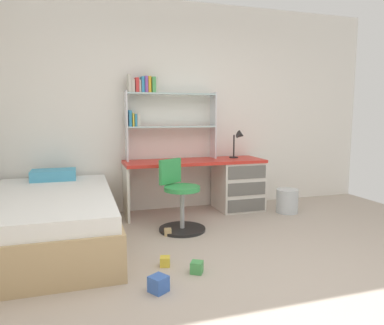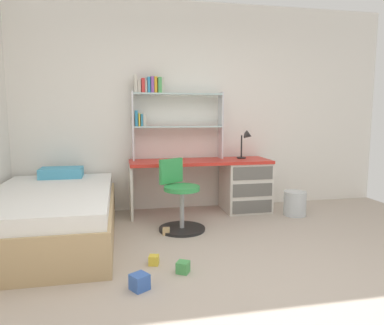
{
  "view_description": "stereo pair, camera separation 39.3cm",
  "coord_description": "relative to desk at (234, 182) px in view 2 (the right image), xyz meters",
  "views": [
    {
      "loc": [
        -1.36,
        -2.2,
        1.28
      ],
      "look_at": [
        -0.19,
        1.53,
        0.77
      ],
      "focal_mm": 33.3,
      "sensor_mm": 36.0,
      "label": 1
    },
    {
      "loc": [
        -0.98,
        -2.3,
        1.28
      ],
      "look_at": [
        -0.19,
        1.53,
        0.77
      ],
      "focal_mm": 33.3,
      "sensor_mm": 36.0,
      "label": 2
    }
  ],
  "objects": [
    {
      "name": "ground_plane",
      "position": [
        -0.53,
        -2.21,
        -0.4
      ],
      "size": [
        5.65,
        6.05,
        0.02
      ],
      "primitive_type": "cube",
      "color": "#B2A393"
    },
    {
      "name": "room_shell",
      "position": [
        -1.75,
        -0.98,
        1.01
      ],
      "size": [
        5.65,
        6.05,
        2.79
      ],
      "color": "white",
      "rests_on": "ground_plane"
    },
    {
      "name": "desk",
      "position": [
        0.0,
        0.0,
        0.0
      ],
      "size": [
        1.84,
        0.58,
        0.7
      ],
      "color": "red",
      "rests_on": "ground_plane"
    },
    {
      "name": "bookshelf_hutch",
      "position": [
        -0.91,
        0.17,
        1.0
      ],
      "size": [
        1.2,
        0.22,
        1.09
      ],
      "color": "silver",
      "rests_on": "desk"
    },
    {
      "name": "desk_lamp",
      "position": [
        0.18,
        0.04,
        0.57
      ],
      "size": [
        0.2,
        0.17,
        0.38
      ],
      "color": "black",
      "rests_on": "desk"
    },
    {
      "name": "swivel_chair",
      "position": [
        -0.86,
        -0.66,
        -0.07
      ],
      "size": [
        0.52,
        0.52,
        0.8
      ],
      "color": "black",
      "rests_on": "ground_plane"
    },
    {
      "name": "bed_platform",
      "position": [
        -2.21,
        -0.74,
        -0.12
      ],
      "size": [
        1.25,
        2.09,
        0.65
      ],
      "color": "tan",
      "rests_on": "ground_plane"
    },
    {
      "name": "waste_bin",
      "position": [
        0.7,
        -0.39,
        -0.23
      ],
      "size": [
        0.29,
        0.29,
        0.31
      ],
      "primitive_type": "cylinder",
      "color": "silver",
      "rests_on": "ground_plane"
    },
    {
      "name": "toy_block_natural_0",
      "position": [
        -1.03,
        -0.81,
        -0.35
      ],
      "size": [
        0.09,
        0.09,
        0.08
      ],
      "primitive_type": "cube",
      "rotation": [
        0.0,
        0.0,
        2.97
      ],
      "color": "tan",
      "rests_on": "ground_plane"
    },
    {
      "name": "toy_block_blue_1",
      "position": [
        -1.39,
        -1.99,
        -0.33
      ],
      "size": [
        0.16,
        0.16,
        0.12
      ],
      "primitive_type": "cube",
      "rotation": [
        0.0,
        0.0,
        2.14
      ],
      "color": "#3860B7",
      "rests_on": "ground_plane"
    },
    {
      "name": "toy_block_yellow_2",
      "position": [
        -1.24,
        -1.56,
        -0.34
      ],
      "size": [
        0.1,
        0.1,
        0.08
      ],
      "primitive_type": "cube",
      "rotation": [
        0.0,
        0.0,
        1.3
      ],
      "color": "gold",
      "rests_on": "ground_plane"
    },
    {
      "name": "toy_block_green_3",
      "position": [
        -1.02,
        -1.77,
        -0.34
      ],
      "size": [
        0.13,
        0.13,
        0.1
      ],
      "primitive_type": "cube",
      "rotation": [
        0.0,
        0.0,
        1.04
      ],
      "color": "#479E51",
      "rests_on": "ground_plane"
    }
  ]
}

